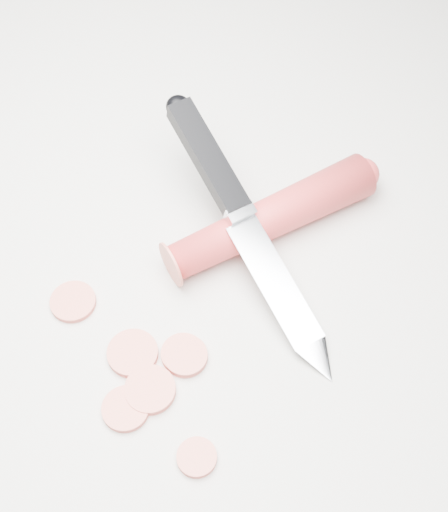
% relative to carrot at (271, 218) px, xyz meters
% --- Properties ---
extents(ground, '(2.40, 2.40, 0.00)m').
position_rel_carrot_xyz_m(ground, '(-0.03, -0.10, -0.02)').
color(ground, beige).
rests_on(ground, ground).
extents(carrot, '(0.14, 0.17, 0.03)m').
position_rel_carrot_xyz_m(carrot, '(0.00, 0.00, 0.00)').
color(carrot, red).
rests_on(carrot, ground).
extents(carrot_slice_0, '(0.04, 0.04, 0.01)m').
position_rel_carrot_xyz_m(carrot_slice_0, '(-0.12, -0.13, -0.02)').
color(carrot_slice_0, '#DE624E').
rests_on(carrot_slice_0, ground).
extents(carrot_slice_1, '(0.04, 0.04, 0.01)m').
position_rel_carrot_xyz_m(carrot_slice_1, '(-0.03, -0.19, -0.02)').
color(carrot_slice_1, '#DE624E').
rests_on(carrot_slice_1, ground).
extents(carrot_slice_2, '(0.04, 0.04, 0.01)m').
position_rel_carrot_xyz_m(carrot_slice_2, '(-0.05, -0.15, -0.02)').
color(carrot_slice_2, '#DE624E').
rests_on(carrot_slice_2, ground).
extents(carrot_slice_3, '(0.03, 0.03, 0.01)m').
position_rel_carrot_xyz_m(carrot_slice_3, '(-0.01, -0.14, -0.02)').
color(carrot_slice_3, '#DE624E').
rests_on(carrot_slice_3, ground).
extents(carrot_slice_4, '(0.03, 0.03, 0.01)m').
position_rel_carrot_xyz_m(carrot_slice_4, '(-0.02, -0.14, -0.02)').
color(carrot_slice_4, '#DE624E').
rests_on(carrot_slice_4, ground).
extents(carrot_slice_5, '(0.04, 0.04, 0.01)m').
position_rel_carrot_xyz_m(carrot_slice_5, '(-0.02, -0.17, -0.02)').
color(carrot_slice_5, '#DE624E').
rests_on(carrot_slice_5, ground).
extents(carrot_slice_6, '(0.03, 0.03, 0.01)m').
position_rel_carrot_xyz_m(carrot_slice_6, '(0.03, -0.20, -0.02)').
color(carrot_slice_6, '#DE624E').
rests_on(carrot_slice_6, ground).
extents(kitchen_knife, '(0.23, 0.18, 0.08)m').
position_rel_carrot_xyz_m(kitchen_knife, '(-0.01, -0.03, 0.02)').
color(kitchen_knife, '#B6B9BD').
rests_on(kitchen_knife, ground).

